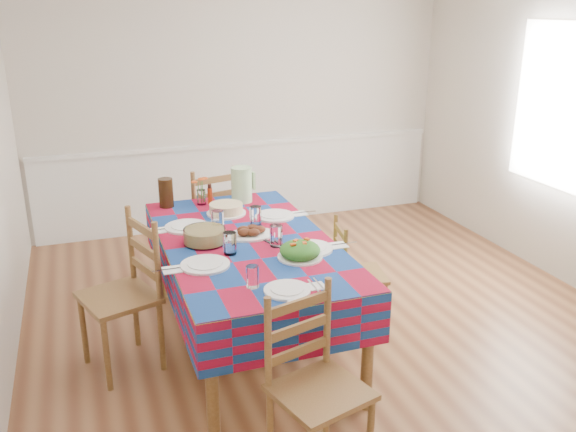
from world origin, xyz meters
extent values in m
cube|color=brown|center=(0.00, 0.00, -0.02)|extent=(4.50, 5.00, 0.04)
cube|color=beige|center=(0.00, 2.52, 1.35)|extent=(4.50, 0.04, 2.70)
cube|color=white|center=(0.00, 2.47, 0.90)|extent=(4.41, 0.06, 0.04)
cube|color=white|center=(0.00, 2.48, 0.45)|extent=(4.41, 0.03, 0.90)
plane|color=white|center=(2.23, 0.30, 1.50)|extent=(0.00, 1.40, 1.40)
cylinder|color=brown|center=(-1.14, -0.99, 0.38)|extent=(0.07, 0.07, 0.76)
cylinder|color=brown|center=(-0.20, -0.99, 0.38)|extent=(0.07, 0.07, 0.76)
cylinder|color=brown|center=(-1.14, 0.90, 0.38)|extent=(0.07, 0.07, 0.76)
cylinder|color=brown|center=(-0.20, 0.90, 0.38)|extent=(0.07, 0.07, 0.76)
cube|color=brown|center=(-0.67, -0.04, 0.78)|extent=(1.07, 2.02, 0.04)
cube|color=maroon|center=(-0.67, -0.04, 0.80)|extent=(1.11, 2.07, 0.01)
cube|color=maroon|center=(-1.23, -0.04, 0.64)|extent=(0.01, 2.07, 0.32)
cube|color=maroon|center=(-0.12, -0.04, 0.64)|extent=(0.01, 2.07, 0.32)
cube|color=maroon|center=(-0.67, -1.08, 0.64)|extent=(1.11, 0.01, 0.32)
cube|color=maroon|center=(-0.67, 0.99, 0.64)|extent=(1.11, 0.01, 0.32)
cylinder|color=white|center=(-0.67, -0.88, 0.81)|extent=(0.27, 0.27, 0.01)
cylinder|color=white|center=(-0.67, -0.88, 0.82)|extent=(0.19, 0.19, 0.01)
cylinder|color=white|center=(-0.84, -0.76, 0.87)|extent=(0.07, 0.07, 0.13)
cube|color=white|center=(-0.49, -0.88, 0.81)|extent=(0.10, 0.10, 0.01)
cube|color=silver|center=(-0.51, -0.88, 0.81)|extent=(0.01, 0.17, 0.00)
cube|color=silver|center=(-0.47, -0.88, 0.81)|extent=(0.01, 0.20, 0.00)
cylinder|color=white|center=(-1.03, -0.39, 0.81)|extent=(0.30, 0.30, 0.02)
cylinder|color=white|center=(-1.03, -0.39, 0.83)|extent=(0.21, 0.21, 0.01)
cylinder|color=white|center=(-0.84, -0.25, 0.88)|extent=(0.09, 0.09, 0.15)
cube|color=white|center=(-1.23, -0.39, 0.81)|extent=(0.11, 0.11, 0.01)
cube|color=silver|center=(-1.26, -0.39, 0.82)|extent=(0.19, 0.01, 0.00)
cube|color=silver|center=(-1.21, -0.39, 0.82)|extent=(0.23, 0.01, 0.00)
cylinder|color=white|center=(-1.01, 0.32, 0.81)|extent=(0.31, 0.31, 0.02)
cylinder|color=white|center=(-1.01, 0.32, 0.83)|extent=(0.22, 0.22, 0.01)
cylinder|color=white|center=(-0.82, 0.18, 0.88)|extent=(0.09, 0.09, 0.15)
cube|color=white|center=(-1.22, 0.32, 0.81)|extent=(0.12, 0.12, 0.01)
cube|color=silver|center=(-1.25, 0.32, 0.82)|extent=(0.20, 0.01, 0.00)
cube|color=silver|center=(-1.20, 0.32, 0.82)|extent=(0.23, 0.01, 0.00)
cylinder|color=white|center=(-0.33, -0.35, 0.81)|extent=(0.30, 0.30, 0.02)
cylinder|color=white|center=(-0.33, -0.35, 0.83)|extent=(0.21, 0.21, 0.01)
cylinder|color=white|center=(-0.52, -0.22, 0.88)|extent=(0.08, 0.08, 0.15)
cube|color=white|center=(-0.12, -0.35, 0.81)|extent=(0.11, 0.11, 0.01)
cube|color=silver|center=(-0.15, -0.35, 0.82)|extent=(0.19, 0.01, 0.00)
cube|color=silver|center=(-0.10, -0.35, 0.82)|extent=(0.22, 0.01, 0.00)
cylinder|color=white|center=(-0.34, 0.34, 0.81)|extent=(0.30, 0.30, 0.02)
cylinder|color=white|center=(-0.34, 0.34, 0.83)|extent=(0.21, 0.21, 0.01)
cylinder|color=white|center=(-0.53, 0.21, 0.88)|extent=(0.08, 0.08, 0.14)
cube|color=white|center=(-0.14, 0.34, 0.81)|extent=(0.11, 0.11, 0.01)
cube|color=silver|center=(-0.16, 0.34, 0.82)|extent=(0.19, 0.01, 0.00)
cube|color=silver|center=(-0.12, 0.34, 0.82)|extent=(0.22, 0.01, 0.00)
ellipsoid|color=white|center=(-0.62, 0.01, 0.81)|extent=(0.35, 0.25, 0.02)
ellipsoid|color=black|center=(-0.56, 0.01, 0.85)|extent=(0.09, 0.08, 0.05)
ellipsoid|color=black|center=(-0.60, 0.06, 0.85)|extent=(0.09, 0.08, 0.05)
ellipsoid|color=black|center=(-0.67, 0.04, 0.85)|extent=(0.09, 0.08, 0.05)
ellipsoid|color=black|center=(-0.68, -0.01, 0.85)|extent=(0.09, 0.08, 0.05)
ellipsoid|color=black|center=(-0.62, -0.03, 0.85)|extent=(0.09, 0.08, 0.05)
cylinder|color=white|center=(-0.44, -0.46, 0.81)|extent=(0.29, 0.29, 0.01)
ellipsoid|color=#144E13|center=(-0.44, -0.46, 0.86)|extent=(0.26, 0.26, 0.11)
cube|color=#D14912|center=(-0.49, -0.49, 0.92)|extent=(0.03, 0.02, 0.01)
cube|color=#D14912|center=(-0.45, -0.43, 0.92)|extent=(0.04, 0.04, 0.01)
cube|color=#D14912|center=(-0.42, -0.49, 0.92)|extent=(0.03, 0.04, 0.01)
cube|color=#D14912|center=(-0.38, -0.43, 0.92)|extent=(0.04, 0.04, 0.01)
cylinder|color=white|center=(-0.95, -0.01, 0.86)|extent=(0.28, 0.28, 0.10)
cylinder|color=tan|center=(-0.95, -0.01, 0.86)|extent=(0.26, 0.26, 0.09)
cylinder|color=white|center=(-0.67, 0.53, 0.81)|extent=(0.30, 0.30, 0.01)
cylinder|color=beige|center=(-0.67, 0.53, 0.86)|extent=(0.25, 0.25, 0.07)
cube|color=black|center=(-0.53, -0.18, 0.81)|extent=(0.13, 0.30, 0.01)
cube|color=black|center=(-0.48, -0.16, 0.81)|extent=(0.06, 0.31, 0.01)
cylinder|color=white|center=(-0.80, 0.83, 0.87)|extent=(0.07, 0.07, 0.12)
cylinder|color=#377E2A|center=(-0.82, 0.83, 0.91)|extent=(0.01, 0.01, 0.17)
ellipsoid|color=#D14912|center=(-0.85, 0.83, 1.00)|extent=(0.06, 0.06, 0.02)
cylinder|color=#377E2A|center=(-0.79, 0.84, 0.91)|extent=(0.01, 0.01, 0.17)
ellipsoid|color=#D14912|center=(-0.76, 0.85, 1.01)|extent=(0.06, 0.06, 0.02)
cylinder|color=#377E2A|center=(-0.80, 0.81, 0.91)|extent=(0.01, 0.01, 0.17)
ellipsoid|color=#D14912|center=(-0.80, 0.79, 1.03)|extent=(0.06, 0.06, 0.02)
cylinder|color=#AC300D|center=(-0.73, 0.82, 0.89)|extent=(0.04, 0.04, 0.16)
cylinder|color=#B1E09E|center=(-0.48, 0.79, 0.95)|extent=(0.17, 0.17, 0.29)
cylinder|color=black|center=(-1.07, 0.86, 0.92)|extent=(0.11, 0.11, 0.23)
cube|color=white|center=(-0.68, -1.04, 0.82)|extent=(0.10, 0.03, 0.02)
cylinder|color=brown|center=(-0.90, -1.28, 0.23)|extent=(0.04, 0.04, 0.47)
cylinder|color=brown|center=(-0.54, -1.17, 0.23)|extent=(0.04, 0.04, 0.47)
cube|color=brown|center=(-0.67, -1.40, 0.49)|extent=(0.54, 0.52, 0.03)
cylinder|color=brown|center=(-0.90, -1.27, 0.73)|extent=(0.04, 0.04, 0.52)
cylinder|color=brown|center=(-0.54, -1.16, 0.73)|extent=(0.04, 0.04, 0.52)
cube|color=brown|center=(-0.72, -1.22, 0.63)|extent=(0.37, 0.12, 0.05)
cube|color=brown|center=(-0.72, -1.22, 0.76)|extent=(0.37, 0.12, 0.05)
cube|color=brown|center=(-0.72, -1.22, 0.90)|extent=(0.37, 0.12, 0.05)
cylinder|color=brown|center=(-0.52, 1.53, 0.24)|extent=(0.04, 0.04, 0.48)
cylinder|color=brown|center=(-0.90, 1.44, 0.24)|extent=(0.04, 0.04, 0.48)
cylinder|color=brown|center=(-0.44, 1.17, 0.24)|extent=(0.04, 0.04, 0.48)
cylinder|color=brown|center=(-0.82, 1.09, 0.24)|extent=(0.04, 0.04, 0.48)
cube|color=brown|center=(-0.67, 1.31, 0.50)|extent=(0.53, 0.51, 0.03)
cylinder|color=brown|center=(-0.44, 1.16, 0.75)|extent=(0.04, 0.04, 0.53)
cylinder|color=brown|center=(-0.82, 1.08, 0.75)|extent=(0.04, 0.04, 0.53)
cube|color=brown|center=(-0.63, 1.12, 0.64)|extent=(0.38, 0.10, 0.05)
cube|color=brown|center=(-0.63, 1.12, 0.78)|extent=(0.38, 0.10, 0.05)
cube|color=brown|center=(-0.63, 1.12, 0.92)|extent=(0.38, 0.10, 0.05)
cylinder|color=brown|center=(-1.79, 0.09, 0.25)|extent=(0.04, 0.04, 0.50)
cylinder|color=brown|center=(-1.66, -0.29, 0.25)|extent=(0.04, 0.04, 0.50)
cylinder|color=brown|center=(-1.43, 0.21, 0.25)|extent=(0.04, 0.04, 0.50)
cylinder|color=brown|center=(-1.30, -0.17, 0.25)|extent=(0.04, 0.04, 0.50)
cube|color=brown|center=(-1.54, -0.04, 0.51)|extent=(0.57, 0.58, 0.03)
cylinder|color=brown|center=(-1.42, 0.21, 0.77)|extent=(0.04, 0.04, 0.55)
cylinder|color=brown|center=(-1.29, -0.17, 0.77)|extent=(0.04, 0.04, 0.55)
cube|color=brown|center=(-1.36, 0.02, 0.66)|extent=(0.15, 0.38, 0.06)
cube|color=brown|center=(-1.36, 0.02, 0.81)|extent=(0.15, 0.38, 0.06)
cube|color=brown|center=(-1.36, 0.02, 0.95)|extent=(0.15, 0.38, 0.06)
cylinder|color=brown|center=(0.32, -0.23, 0.20)|extent=(0.03, 0.03, 0.40)
cylinder|color=brown|center=(0.38, 0.09, 0.20)|extent=(0.03, 0.03, 0.40)
cylinder|color=brown|center=(0.02, -0.17, 0.20)|extent=(0.03, 0.03, 0.40)
cylinder|color=brown|center=(0.08, 0.14, 0.20)|extent=(0.03, 0.03, 0.40)
cube|color=brown|center=(0.20, -0.04, 0.41)|extent=(0.42, 0.43, 0.03)
cylinder|color=brown|center=(0.02, -0.17, 0.62)|extent=(0.03, 0.03, 0.44)
cylinder|color=brown|center=(0.07, 0.14, 0.62)|extent=(0.03, 0.03, 0.44)
cube|color=brown|center=(0.04, -0.01, 0.53)|extent=(0.08, 0.32, 0.04)
cube|color=brown|center=(0.04, -0.01, 0.65)|extent=(0.08, 0.32, 0.04)
cube|color=brown|center=(0.04, -0.01, 0.76)|extent=(0.08, 0.32, 0.04)
camera|label=1|loc=(-1.68, -3.79, 2.32)|focal=38.00mm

